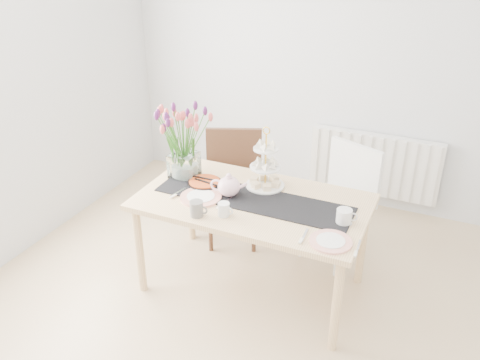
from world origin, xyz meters
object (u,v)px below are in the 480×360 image
at_px(radiator, 374,164).
at_px(teapot, 229,186).
at_px(chair_brown, 233,177).
at_px(plate_right, 331,241).
at_px(tulip_vase, 182,129).
at_px(mug_grey, 196,209).
at_px(cream_jug, 344,217).
at_px(chair_white, 343,194).
at_px(plate_left, 201,197).
at_px(cake_stand, 265,172).
at_px(tart_tin, 205,183).
at_px(mug_white, 224,209).
at_px(dining_table, 253,209).

xyz_separation_m(radiator, teapot, (-0.74, -1.60, 0.38)).
height_order(chair_brown, plate_right, chair_brown).
distance_m(tulip_vase, mug_grey, 0.68).
bearing_deg(cream_jug, mug_grey, -171.78).
bearing_deg(tulip_vase, chair_white, 27.69).
bearing_deg(radiator, chair_brown, -135.74).
distance_m(chair_brown, plate_left, 0.76).
distance_m(teapot, mug_grey, 0.34).
distance_m(cake_stand, cream_jug, 0.70).
bearing_deg(cream_jug, plate_left, 174.39).
relative_size(tulip_vase, cream_jug, 6.89).
distance_m(chair_white, plate_left, 1.19).
height_order(radiator, plate_right, plate_right).
height_order(tart_tin, plate_right, tart_tin).
relative_size(cake_stand, mug_grey, 3.93).
bearing_deg(chair_white, plate_right, -59.44).
bearing_deg(teapot, tart_tin, 148.02).
xyz_separation_m(tart_tin, mug_white, (0.32, -0.34, 0.03)).
bearing_deg(dining_table, tart_tin, 171.37).
height_order(dining_table, chair_white, chair_white).
xyz_separation_m(tulip_vase, tart_tin, (0.20, -0.06, -0.37)).
relative_size(teapot, tart_tin, 1.00).
bearing_deg(chair_white, mug_grey, -103.17).
bearing_deg(cake_stand, plate_left, -135.64).
bearing_deg(teapot, dining_table, -2.52).
bearing_deg(radiator, mug_grey, -113.14).
xyz_separation_m(mug_grey, mug_white, (0.16, 0.08, -0.01)).
relative_size(teapot, plate_left, 0.87).
height_order(cake_stand, tart_tin, cake_stand).
distance_m(radiator, mug_white, 2.00).
height_order(chair_white, cake_stand, cake_stand).
xyz_separation_m(tulip_vase, mug_grey, (0.36, -0.47, -0.33)).
height_order(radiator, tart_tin, tart_tin).
xyz_separation_m(teapot, plate_right, (0.81, -0.27, -0.07)).
bearing_deg(mug_white, radiator, 75.44).
bearing_deg(cream_jug, tulip_vase, 162.13).
height_order(cake_stand, cream_jug, cake_stand).
distance_m(radiator, tart_tin, 1.83).
bearing_deg(mug_white, cream_jug, 22.17).
xyz_separation_m(cake_stand, plate_left, (-0.35, -0.34, -0.11)).
relative_size(teapot, cream_jug, 2.54).
relative_size(tart_tin, plate_left, 0.87).
xyz_separation_m(chair_brown, plate_left, (0.09, -0.73, 0.20)).
relative_size(plate_left, plate_right, 1.12).
relative_size(radiator, chair_white, 1.27).
bearing_deg(chair_white, cream_jug, -55.45).
bearing_deg(mug_grey, cake_stand, 62.88).
bearing_deg(cake_stand, dining_table, -91.73).
relative_size(tulip_vase, plate_left, 2.37).
height_order(tart_tin, plate_left, tart_tin).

